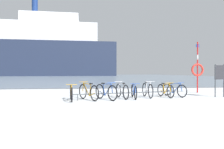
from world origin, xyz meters
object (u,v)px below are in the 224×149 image
at_px(bicycle_0, 71,93).
at_px(bicycle_3, 122,91).
at_px(bicycle_4, 134,91).
at_px(info_sign, 220,75).
at_px(bicycle_2, 106,92).
at_px(rescue_post, 197,69).
at_px(bicycle_5, 147,90).
at_px(bicycle_6, 165,90).
at_px(ferry_ship, 53,50).
at_px(bicycle_1, 88,92).
at_px(bicycle_7, 174,90).

xyz_separation_m(bicycle_0, bicycle_3, (2.45, 0.60, 0.03)).
distance_m(bicycle_4, info_sign, 4.66).
bearing_deg(info_sign, bicycle_2, -176.38).
bearing_deg(rescue_post, bicycle_5, -153.35).
relative_size(bicycle_6, info_sign, 0.92).
bearing_deg(bicycle_2, ferry_ship, 102.40).
xyz_separation_m(bicycle_1, bicycle_6, (4.03, 0.67, -0.03)).
height_order(bicycle_0, bicycle_4, same).
xyz_separation_m(bicycle_0, bicycle_5, (3.84, 0.89, 0.03)).
bearing_deg(info_sign, rescue_post, 88.99).
relative_size(info_sign, rescue_post, 0.53).
distance_m(bicycle_0, bicycle_1, 0.80).
bearing_deg(rescue_post, bicycle_3, -157.01).
relative_size(bicycle_3, info_sign, 0.98).
bearing_deg(bicycle_5, bicycle_6, -2.37).
distance_m(bicycle_0, bicycle_3, 2.52).
bearing_deg(bicycle_1, bicycle_3, 14.02).
relative_size(bicycle_0, bicycle_2, 1.07).
distance_m(bicycle_5, rescue_post, 4.43).
distance_m(bicycle_1, bicycle_5, 3.15).
bearing_deg(bicycle_0, bicycle_2, 5.78).
xyz_separation_m(bicycle_5, rescue_post, (3.83, 1.92, 1.14)).
xyz_separation_m(bicycle_1, bicycle_3, (1.67, 0.42, -0.01)).
relative_size(bicycle_1, bicycle_6, 1.00).
bearing_deg(ferry_ship, rescue_post, -72.33).
relative_size(bicycle_7, rescue_post, 0.49).
xyz_separation_m(bicycle_2, bicycle_5, (2.24, 0.73, 0.00)).
xyz_separation_m(bicycle_1, rescue_post, (6.90, 2.63, 1.14)).
bearing_deg(bicycle_3, bicycle_0, -166.34).
xyz_separation_m(bicycle_6, ferry_ship, (-18.57, 69.26, 9.51)).
bearing_deg(bicycle_1, rescue_post, 20.90).
xyz_separation_m(bicycle_2, ferry_ship, (-15.37, 69.95, 9.48)).
height_order(bicycle_2, info_sign, info_sign).
xyz_separation_m(bicycle_3, ferry_ship, (-16.22, 69.51, 9.48)).
bearing_deg(bicycle_4, info_sign, 0.42).
bearing_deg(info_sign, bicycle_1, -176.94).
bearing_deg(bicycle_2, bicycle_4, 13.64).
xyz_separation_m(bicycle_2, bicycle_6, (3.20, 0.69, -0.03)).
height_order(info_sign, ferry_ship, ferry_ship).
bearing_deg(bicycle_3, rescue_post, 22.99).
bearing_deg(ferry_ship, bicycle_7, -74.48).
height_order(info_sign, rescue_post, rescue_post).
height_order(bicycle_1, bicycle_2, bicycle_1).
bearing_deg(bicycle_7, bicycle_0, -168.48).
height_order(rescue_post, ferry_ship, ferry_ship).
height_order(bicycle_3, bicycle_5, bicycle_5).
bearing_deg(bicycle_0, bicycle_6, 10.03).
bearing_deg(bicycle_2, bicycle_5, 17.99).
relative_size(bicycle_1, bicycle_2, 1.04).
relative_size(bicycle_0, info_sign, 0.94).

